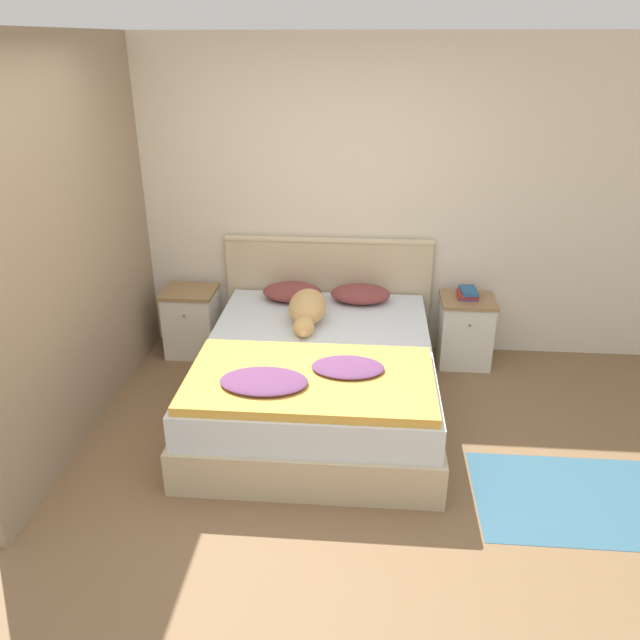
# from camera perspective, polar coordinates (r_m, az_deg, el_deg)

# --- Properties ---
(ground_plane) EXTENTS (16.00, 16.00, 0.00)m
(ground_plane) POSITION_cam_1_polar(r_m,az_deg,el_deg) (3.83, -2.85, -16.19)
(ground_plane) COLOR brown
(wall_back) EXTENTS (9.00, 0.06, 2.55)m
(wall_back) POSITION_cam_1_polar(r_m,az_deg,el_deg) (5.18, -0.10, 10.77)
(wall_back) COLOR beige
(wall_back) RESTS_ON ground_plane
(wall_side_left) EXTENTS (0.06, 3.10, 2.55)m
(wall_side_left) POSITION_cam_1_polar(r_m,az_deg,el_deg) (4.54, -20.48, 7.27)
(wall_side_left) COLOR gray
(wall_side_left) RESTS_ON ground_plane
(bed) EXTENTS (1.65, 2.06, 0.53)m
(bed) POSITION_cam_1_polar(r_m,az_deg,el_deg) (4.50, -0.22, -5.37)
(bed) COLOR #C6B28E
(bed) RESTS_ON ground_plane
(headboard) EXTENTS (1.73, 0.06, 1.00)m
(headboard) POSITION_cam_1_polar(r_m,az_deg,el_deg) (5.33, 0.74, 2.64)
(headboard) COLOR #C6B28E
(headboard) RESTS_ON ground_plane
(nightstand_left) EXTENTS (0.44, 0.40, 0.58)m
(nightstand_left) POSITION_cam_1_polar(r_m,az_deg,el_deg) (5.42, -11.65, -0.12)
(nightstand_left) COLOR silver
(nightstand_left) RESTS_ON ground_plane
(nightstand_right) EXTENTS (0.44, 0.40, 0.58)m
(nightstand_right) POSITION_cam_1_polar(r_m,az_deg,el_deg) (5.28, 13.12, -0.96)
(nightstand_right) COLOR silver
(nightstand_right) RESTS_ON ground_plane
(pillow_left) EXTENTS (0.48, 0.33, 0.14)m
(pillow_left) POSITION_cam_1_polar(r_m,az_deg,el_deg) (5.11, -2.56, 2.59)
(pillow_left) COLOR brown
(pillow_left) RESTS_ON bed
(pillow_right) EXTENTS (0.48, 0.33, 0.14)m
(pillow_right) POSITION_cam_1_polar(r_m,az_deg,el_deg) (5.07, 3.71, 2.40)
(pillow_right) COLOR brown
(pillow_right) RESTS_ON bed
(quilt) EXTENTS (1.53, 0.89, 0.10)m
(quilt) POSITION_cam_1_polar(r_m,az_deg,el_deg) (3.88, -1.08, -5.37)
(quilt) COLOR gold
(quilt) RESTS_ON bed
(dog) EXTENTS (0.28, 0.68, 0.24)m
(dog) POSITION_cam_1_polar(r_m,az_deg,el_deg) (4.67, -1.16, 1.01)
(dog) COLOR tan
(dog) RESTS_ON bed
(book_stack) EXTENTS (0.16, 0.22, 0.07)m
(book_stack) POSITION_cam_1_polar(r_m,az_deg,el_deg) (5.18, 13.39, 2.40)
(book_stack) COLOR #703D7F
(book_stack) RESTS_ON nightstand_right
(rug) EXTENTS (1.27, 0.81, 0.00)m
(rug) POSITION_cam_1_polar(r_m,az_deg,el_deg) (4.14, 22.91, -14.84)
(rug) COLOR #335B70
(rug) RESTS_ON ground_plane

